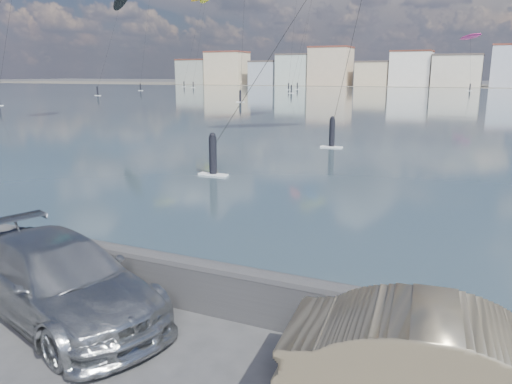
# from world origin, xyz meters

# --- Properties ---
(ground) EXTENTS (700.00, 700.00, 0.00)m
(ground) POSITION_xyz_m (0.00, 0.00, 0.00)
(ground) COLOR #333335
(ground) RESTS_ON ground
(bay_water) EXTENTS (500.00, 177.00, 0.00)m
(bay_water) POSITION_xyz_m (0.00, 91.50, 0.01)
(bay_water) COLOR #2F434E
(bay_water) RESTS_ON ground
(far_shore_strip) EXTENTS (500.00, 60.00, 0.00)m
(far_shore_strip) POSITION_xyz_m (0.00, 200.00, 0.01)
(far_shore_strip) COLOR #4C473D
(far_shore_strip) RESTS_ON ground
(seawall) EXTENTS (400.00, 0.36, 1.08)m
(seawall) POSITION_xyz_m (0.00, 2.70, 0.58)
(seawall) COLOR #28282B
(seawall) RESTS_ON ground
(far_buildings) EXTENTS (240.79, 13.26, 14.60)m
(far_buildings) POSITION_xyz_m (1.31, 186.00, 6.03)
(far_buildings) COLOR gray
(far_buildings) RESTS_ON ground
(car_silver) EXTENTS (5.72, 3.68, 1.54)m
(car_silver) POSITION_xyz_m (-1.90, 1.33, 0.77)
(car_silver) COLOR #A7ABAE
(car_silver) RESTS_ON ground
(car_champagne) EXTENTS (4.98, 2.20, 1.59)m
(car_champagne) POSITION_xyz_m (5.27, 1.28, 0.79)
(car_champagne) COLOR tan
(car_champagne) RESTS_ON ground
(kitesurfer_1) EXTENTS (8.70, 11.84, 30.17)m
(kitesurfer_1) POSITION_xyz_m (-82.78, 145.79, 28.20)
(kitesurfer_1) COLOR yellow
(kitesurfer_1) RESTS_ON ground
(kitesurfer_14) EXTENTS (7.73, 19.51, 16.24)m
(kitesurfer_14) POSITION_xyz_m (-1.57, 158.01, 14.80)
(kitesurfer_14) COLOR #E5338C
(kitesurfer_14) RESTS_ON ground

